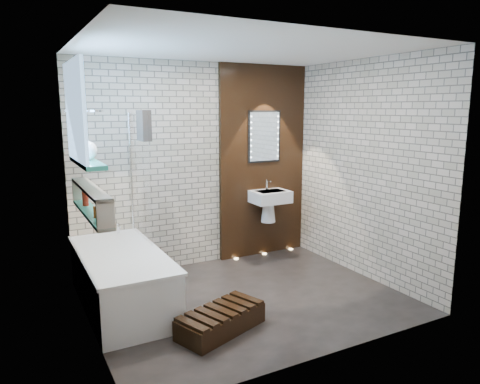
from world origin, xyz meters
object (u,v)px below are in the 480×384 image
bathtub (122,279)px  led_mirror (264,137)px  washbasin (270,201)px  bath_screen (140,176)px  walnut_step (221,321)px

bathtub → led_mirror: size_ratio=2.49×
washbasin → led_mirror: 0.88m
bath_screen → led_mirror: (1.82, 0.34, 0.37)m
led_mirror → washbasin: bearing=-90.0°
led_mirror → walnut_step: size_ratio=0.83×
bathtub → bath_screen: bearing=51.1°
bathtub → bath_screen: 1.14m
bath_screen → walnut_step: bath_screen is taller
bath_screen → led_mirror: bearing=10.7°
washbasin → walnut_step: bearing=-133.4°
bath_screen → walnut_step: size_ratio=1.66×
bathtub → bath_screen: bath_screen is taller
washbasin → walnut_step: (-1.50, -1.59, -0.70)m
bathtub → washbasin: bearing=16.0°
bathtub → led_mirror: led_mirror is taller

